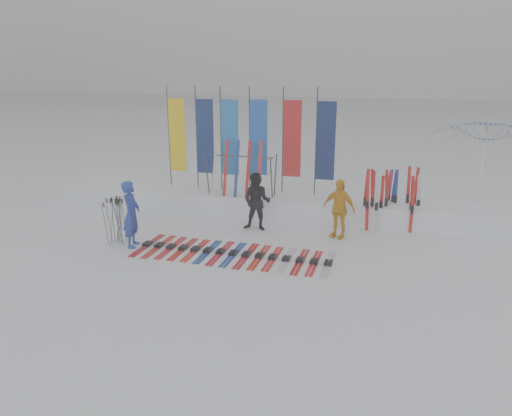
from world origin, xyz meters
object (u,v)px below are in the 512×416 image
(person_blue, at_px, (131,214))
(ski_rack, at_px, (241,169))
(ski_row, at_px, (233,253))
(person_black, at_px, (257,202))
(person_yellow, at_px, (339,209))
(tent_canopy, at_px, (482,168))

(person_blue, xyz_separation_m, ski_rack, (1.77, 3.46, 0.54))
(ski_row, xyz_separation_m, ski_rack, (-0.85, 3.33, 1.35))
(person_black, height_order, ski_row, person_black)
(person_black, xyz_separation_m, ski_rack, (-0.88, 1.35, 0.58))
(person_blue, bearing_deg, person_yellow, -79.95)
(person_black, relative_size, ski_row, 0.34)
(tent_canopy, bearing_deg, person_black, -153.10)
(person_black, distance_m, tent_canopy, 6.80)
(ski_rack, bearing_deg, tent_canopy, 13.87)
(person_yellow, bearing_deg, ski_row, -117.97)
(ski_row, bearing_deg, person_blue, -177.18)
(person_blue, xyz_separation_m, tent_canopy, (8.68, 5.17, 0.64))
(person_black, height_order, tent_canopy, tent_canopy)
(person_yellow, bearing_deg, person_blue, -135.75)
(tent_canopy, bearing_deg, ski_rack, -166.13)
(person_blue, distance_m, tent_canopy, 10.12)
(person_yellow, relative_size, ski_rack, 0.77)
(person_blue, relative_size, person_black, 1.05)
(ski_rack, bearing_deg, person_black, -56.99)
(person_blue, distance_m, ski_rack, 3.92)
(person_blue, relative_size, ski_rack, 0.83)
(person_blue, relative_size, ski_row, 0.35)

